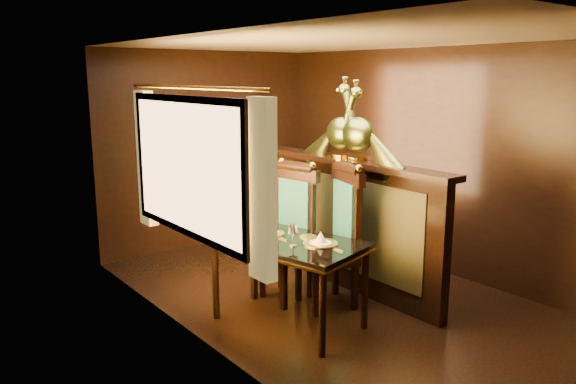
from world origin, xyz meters
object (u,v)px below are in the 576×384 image
dining_table (288,248)px  chair_right (291,226)px  peacock_right (342,119)px  chair_left (339,231)px  peacock_left (358,119)px

dining_table → chair_right: 0.68m
dining_table → peacock_right: 1.55m
dining_table → chair_left: size_ratio=1.05×
chair_left → peacock_left: (0.38, 0.16, 1.04)m
dining_table → peacock_right: size_ratio=1.86×
chair_left → peacock_left: peacock_left is taller
chair_left → peacock_right: size_ratio=1.77×
chair_right → peacock_left: (0.61, -0.30, 1.05)m
chair_right → chair_left: bearing=-73.6°
chair_right → peacock_right: (0.61, -0.06, 1.04)m
peacock_left → chair_left: bearing=-157.3°
chair_right → peacock_right: bearing=-16.0°
peacock_right → dining_table: bearing=-156.3°
dining_table → chair_left: chair_left is taller
peacock_left → peacock_right: 0.24m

